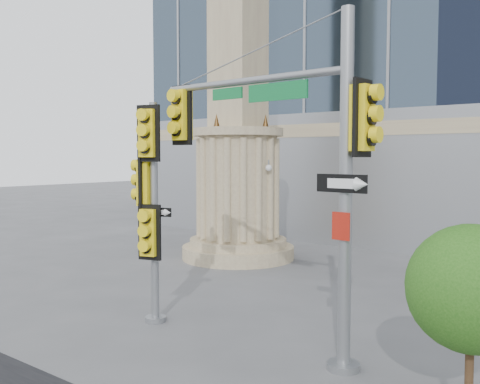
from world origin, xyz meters
The scene contains 5 objects.
ground centered at (0.00, 0.00, 0.00)m, with size 120.00×120.00×0.00m, color #545456.
monument centered at (-6.00, 9.00, 5.52)m, with size 4.40×4.40×16.60m.
main_signal_pole centered at (1.11, 1.56, 4.18)m, with size 5.22×0.74×6.74m.
secondary_signal_pole centered at (-2.67, 1.25, 3.12)m, with size 0.99×0.71×5.31m.
street_tree centered at (4.80, 0.74, 2.01)m, with size 1.96×1.91×3.05m.
Camera 1 is at (6.78, -7.51, 4.04)m, focal length 40.00 mm.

